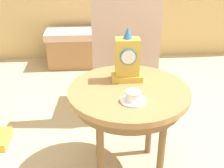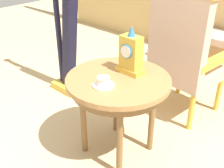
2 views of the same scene
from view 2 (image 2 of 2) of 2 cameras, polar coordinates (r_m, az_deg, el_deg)
ground_plane at (r=2.23m, az=1.10°, el=-13.96°), size 10.00×10.00×0.00m
side_table at (r=1.96m, az=1.24°, el=-0.71°), size 0.72×0.72×0.63m
teacup_left at (r=1.81m, az=-1.74°, el=0.37°), size 0.14×0.14×0.06m
mantel_clock at (r=1.95m, az=3.79°, el=5.96°), size 0.19×0.11×0.34m
armchair at (r=2.47m, az=14.22°, el=5.84°), size 0.59×0.57×1.14m
harp at (r=2.80m, az=-9.22°, el=11.63°), size 0.40×0.24×1.76m
window_bench at (r=3.70m, az=18.40°, el=6.72°), size 1.01×0.40×0.44m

